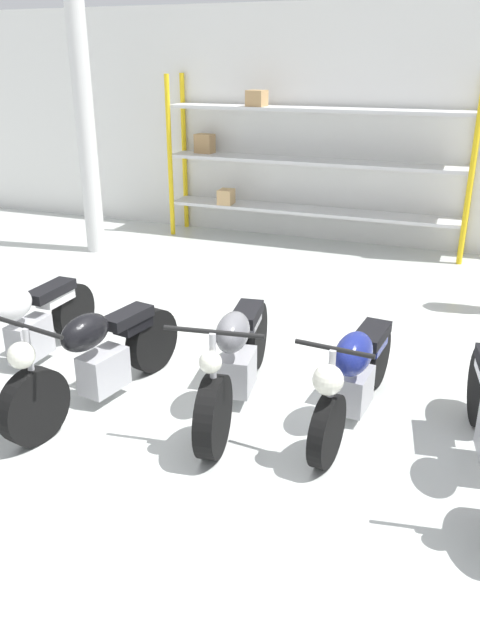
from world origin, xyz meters
TOP-DOWN VIEW (x-y plane):
  - ground_plane at (0.00, 0.00)m, footprint 30.00×30.00m
  - back_wall at (0.00, 5.76)m, footprint 30.00×0.08m
  - shelving_rack at (-0.84, 5.39)m, footprint 4.79×0.63m
  - support_pillar at (-3.73, 3.80)m, footprint 0.28×0.28m
  - motorcycle_white at (-2.11, 0.10)m, footprint 0.70×2.13m
  - motorcycle_black at (-1.08, -0.23)m, footprint 0.73×2.06m
  - motorcycle_grey at (0.05, 0.17)m, footprint 0.74×2.17m
  - motorcycle_blue at (1.06, 0.25)m, footprint 0.58×1.95m

SIDE VIEW (x-z plane):
  - ground_plane at x=0.00m, z-range 0.00..0.00m
  - motorcycle_black at x=-1.08m, z-range -0.06..0.92m
  - motorcycle_white at x=-2.11m, z-range -0.05..0.91m
  - motorcycle_grey at x=0.05m, z-range -0.07..0.95m
  - motorcycle_blue at x=1.06m, z-range -0.03..0.92m
  - shelving_rack at x=-0.84m, z-range 0.04..2.62m
  - back_wall at x=0.00m, z-range 0.00..3.60m
  - support_pillar at x=-3.73m, z-range 0.00..3.60m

